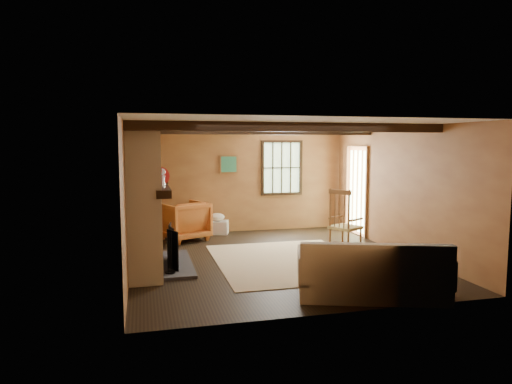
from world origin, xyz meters
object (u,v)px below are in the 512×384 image
object	(u,v)px
laundry_basket	(217,227)
fireplace	(145,202)
armchair	(184,221)
rocking_chair	(344,225)
sofa	(372,276)

from	to	relation	value
laundry_basket	fireplace	bearing A→B (deg)	-122.28
armchair	rocking_chair	bearing A→B (deg)	123.26
fireplace	armchair	size ratio (longest dim) A/B	2.59
laundry_basket	armchair	size ratio (longest dim) A/B	0.54
rocking_chair	sofa	world-z (taller)	rocking_chair
sofa	laundry_basket	distance (m)	5.04
armchair	laundry_basket	bearing A→B (deg)	-172.23
rocking_chair	laundry_basket	distance (m)	3.17
sofa	armchair	size ratio (longest dim) A/B	2.34
fireplace	sofa	bearing A→B (deg)	-37.89
sofa	rocking_chair	bearing A→B (deg)	91.72
armchair	fireplace	bearing A→B (deg)	44.34
fireplace	laundry_basket	distance (m)	3.16
rocking_chair	sofa	xyz separation A→B (m)	(-0.75, -2.50, -0.23)
fireplace	armchair	distance (m)	2.30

